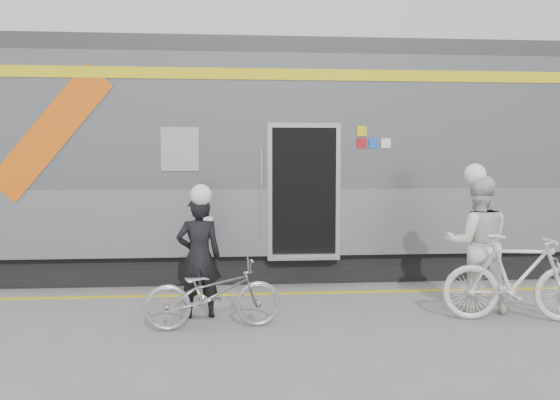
{
  "coord_description": "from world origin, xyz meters",
  "views": [
    {
      "loc": [
        -0.48,
        -6.89,
        2.1
      ],
      "look_at": [
        0.25,
        1.6,
        1.5
      ],
      "focal_mm": 38.0,
      "sensor_mm": 36.0,
      "label": 1
    }
  ],
  "objects": [
    {
      "name": "train",
      "position": [
        -1.45,
        4.19,
        2.05
      ],
      "size": [
        24.0,
        3.17,
        4.1
      ],
      "color": "black",
      "rests_on": "ground"
    },
    {
      "name": "ground",
      "position": [
        0.0,
        0.0,
        0.0
      ],
      "size": [
        90.0,
        90.0,
        0.0
      ],
      "primitive_type": "plane",
      "color": "slate",
      "rests_on": "ground"
    },
    {
      "name": "helmet_man",
      "position": [
        -0.88,
        0.9,
        1.75
      ],
      "size": [
        0.28,
        0.28,
        0.28
      ],
      "primitive_type": "sphere",
      "color": "white",
      "rests_on": "man"
    },
    {
      "name": "helmet_woman",
      "position": [
        2.91,
        0.89,
        2.01
      ],
      "size": [
        0.3,
        0.3,
        0.3
      ],
      "primitive_type": "sphere",
      "color": "white",
      "rests_on": "woman"
    },
    {
      "name": "man",
      "position": [
        -0.88,
        0.9,
        0.8
      ],
      "size": [
        0.62,
        0.45,
        1.61
      ],
      "primitive_type": "imported",
      "rotation": [
        0.0,
        0.0,
        3.25
      ],
      "color": "black",
      "rests_on": "ground"
    },
    {
      "name": "safety_strip",
      "position": [
        0.0,
        2.15,
        0.0
      ],
      "size": [
        24.0,
        0.12,
        0.01
      ],
      "primitive_type": "cube",
      "color": "yellow",
      "rests_on": "ground"
    },
    {
      "name": "woman",
      "position": [
        2.91,
        0.89,
        0.93
      ],
      "size": [
        1.01,
        0.85,
        1.86
      ],
      "primitive_type": "imported",
      "rotation": [
        0.0,
        0.0,
        2.97
      ],
      "color": "silver",
      "rests_on": "ground"
    },
    {
      "name": "bicycle_left",
      "position": [
        -0.68,
        0.35,
        0.44
      ],
      "size": [
        1.74,
        0.76,
        0.89
      ],
      "primitive_type": "imported",
      "rotation": [
        0.0,
        0.0,
        1.68
      ],
      "color": "#A2A5A9",
      "rests_on": "ground"
    },
    {
      "name": "bicycle_right",
      "position": [
        3.21,
        0.34,
        0.56
      ],
      "size": [
        1.94,
        0.85,
        1.13
      ],
      "primitive_type": "imported",
      "rotation": [
        0.0,
        0.0,
        1.4
      ],
      "color": "silver",
      "rests_on": "ground"
    }
  ]
}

